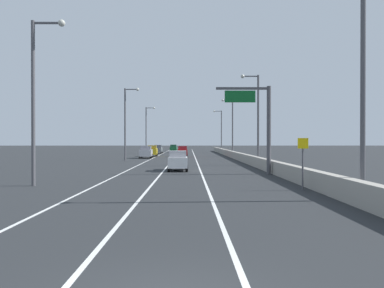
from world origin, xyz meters
The scene contains 20 objects.
ground_plane centered at (0.00, 64.00, 0.00)m, with size 320.00×320.00×0.00m, color #26282B.
lane_stripe_left centered at (-5.50, 55.00, 0.00)m, with size 0.16×130.00×0.00m, color silver.
lane_stripe_center centered at (-2.00, 55.00, 0.00)m, with size 0.16×130.00×0.00m, color silver.
lane_stripe_right centered at (1.50, 55.00, 0.00)m, with size 0.16×130.00×0.00m, color silver.
jersey_barrier_right centered at (7.81, 40.00, 0.55)m, with size 0.60×120.00×1.10m, color #9E998E.
overhead_sign_gantry centered at (6.47, 25.46, 4.73)m, with size 4.68×0.36×7.50m.
speed_advisory_sign centered at (6.91, 14.97, 1.76)m, with size 0.60×0.11×3.00m.
lamp_post_right_near centered at (8.39, 11.32, 5.99)m, with size 2.14×0.44×10.47m.
lamp_post_right_second centered at (8.12, 36.62, 5.99)m, with size 2.14×0.44×10.47m.
lamp_post_right_third centered at (8.14, 61.93, 5.99)m, with size 2.14×0.44×10.47m.
lamp_post_right_fourth centered at (8.33, 87.24, 5.99)m, with size 2.14×0.44×10.47m.
lamp_post_left_near centered at (-9.16, 17.32, 5.99)m, with size 2.14×0.44×10.47m.
lamp_post_left_mid centered at (-8.52, 47.69, 5.99)m, with size 2.14×0.44×10.47m.
lamp_post_left_far centered at (-8.94, 78.06, 5.99)m, with size 2.14×0.44×10.47m.
car_red_0 centered at (-0.71, 60.26, 0.96)m, with size 1.85×4.51×1.93m.
car_silver_1 centered at (-6.61, 55.22, 0.99)m, with size 2.05×4.31×1.99m.
car_white_2 centered at (-0.63, 29.34, 0.95)m, with size 1.90×4.11×1.90m.
car_gray_3 centered at (-6.46, 77.77, 0.97)m, with size 1.79×4.79×1.93m.
car_green_4 centered at (-3.49, 89.69, 0.95)m, with size 1.83×4.48×1.90m.
car_yellow_5 centered at (-6.30, 62.67, 1.01)m, with size 1.87×4.32×2.03m.
Camera 1 is at (0.38, -6.41, 2.84)m, focal length 35.16 mm.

